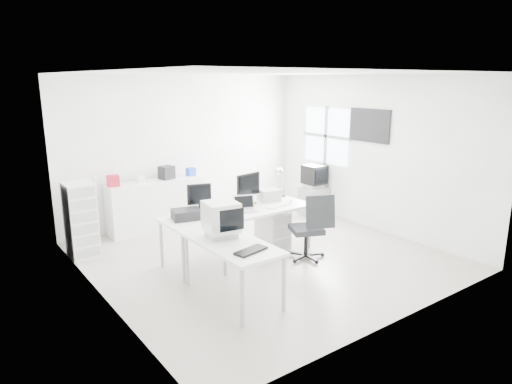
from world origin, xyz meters
TOP-DOWN VIEW (x-y plane):
  - floor at (0.00, 0.00)m, footprint 5.00×5.00m
  - ceiling at (0.00, 0.00)m, footprint 5.00×5.00m
  - back_wall at (0.00, 2.50)m, footprint 5.00×0.02m
  - left_wall at (-2.50, 0.00)m, footprint 0.02×5.00m
  - right_wall at (2.50, 0.00)m, footprint 0.02×5.00m
  - window at (2.48, 1.20)m, footprint 0.02×1.20m
  - wall_picture at (2.47, 0.10)m, footprint 0.04×0.90m
  - main_desk at (-0.32, 0.20)m, footprint 2.40×0.80m
  - side_desk at (-1.17, -0.90)m, footprint 0.70×1.40m
  - drawer_pedestal at (0.38, 0.25)m, footprint 0.40×0.50m
  - inkjet_printer at (-1.17, 0.30)m, footprint 0.46×0.39m
  - lcd_monitor_small at (-0.87, 0.45)m, footprint 0.41×0.31m
  - lcd_monitor_large at (0.03, 0.45)m, footprint 0.50×0.26m
  - laptop at (-0.27, 0.10)m, footprint 0.44×0.45m
  - white_keyboard at (0.33, 0.05)m, footprint 0.47×0.20m
  - white_mouse at (0.63, 0.10)m, footprint 0.06×0.06m
  - laser_printer at (0.43, 0.42)m, footprint 0.39×0.35m
  - desk_lamp at (0.78, 0.50)m, footprint 0.19×0.19m
  - crt_monitor at (-1.17, -0.65)m, footprint 0.44×0.44m
  - black_keyboard at (-1.17, -1.30)m, footprint 0.45×0.25m
  - office_chair at (0.48, -0.46)m, footprint 0.79×0.79m
  - tv_cabinet at (2.22, 1.23)m, footprint 0.52×0.43m
  - crt_tv at (2.22, 1.23)m, footprint 0.50×0.48m
  - sideboard at (-0.75, 2.24)m, footprint 1.84×0.46m
  - clutter_box_a at (-1.55, 2.24)m, footprint 0.22×0.20m
  - clutter_box_b at (-1.05, 2.24)m, footprint 0.13×0.12m
  - clutter_box_c at (-0.55, 2.24)m, footprint 0.29×0.27m
  - clutter_box_d at (-0.05, 2.24)m, footprint 0.16×0.15m
  - clutter_bottle at (-1.85, 2.28)m, footprint 0.07×0.07m
  - filing_cabinet at (-2.28, 1.71)m, footprint 0.41×0.49m

SIDE VIEW (x-z plane):
  - floor at x=0.00m, z-range -0.01..0.01m
  - tv_cabinet at x=2.22m, z-range 0.00..0.57m
  - drawer_pedestal at x=0.38m, z-range 0.00..0.60m
  - main_desk at x=-0.32m, z-range 0.00..0.75m
  - side_desk at x=-1.17m, z-range 0.00..0.75m
  - sideboard at x=-0.75m, z-range 0.00..0.92m
  - office_chair at x=0.48m, z-range 0.00..1.04m
  - filing_cabinet at x=-2.28m, z-range 0.00..1.18m
  - white_keyboard at x=0.33m, z-range 0.75..0.77m
  - black_keyboard at x=-1.17m, z-range 0.75..0.78m
  - white_mouse at x=0.63m, z-range 0.75..0.81m
  - crt_tv at x=2.22m, z-range 0.57..1.02m
  - inkjet_printer at x=-1.17m, z-range 0.75..0.89m
  - laser_printer at x=0.43m, z-range 0.75..0.94m
  - laptop at x=-0.27m, z-range 0.75..0.98m
  - crt_monitor at x=-1.17m, z-range 0.75..1.20m
  - lcd_monitor_small at x=-0.87m, z-range 0.75..1.21m
  - clutter_box_b at x=-1.05m, z-range 0.92..1.04m
  - desk_lamp at x=0.78m, z-range 0.75..1.24m
  - lcd_monitor_large at x=0.03m, z-range 0.75..1.24m
  - clutter_box_d at x=-0.05m, z-range 0.92..1.07m
  - clutter_box_a at x=-1.55m, z-range 0.92..1.11m
  - clutter_bottle at x=-1.85m, z-range 0.92..1.14m
  - clutter_box_c at x=-0.55m, z-range 0.92..1.16m
  - back_wall at x=0.00m, z-range 0.00..2.80m
  - left_wall at x=-2.50m, z-range 0.00..2.80m
  - right_wall at x=2.50m, z-range 0.00..2.80m
  - window at x=2.48m, z-range 1.05..2.15m
  - wall_picture at x=2.47m, z-range 1.60..2.20m
  - ceiling at x=0.00m, z-range 2.79..2.80m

